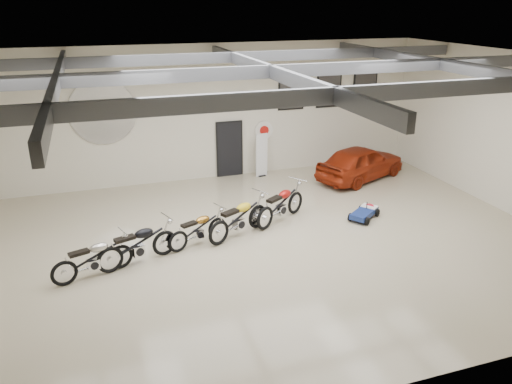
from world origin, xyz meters
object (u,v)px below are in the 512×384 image
object	(u,v)px
motorcycle_yellow	(239,217)
go_kart	(366,210)
motorcycle_silver	(92,258)
vintage_car	(361,162)
motorcycle_black	(138,244)
motorcycle_gold	(198,228)
motorcycle_red	(281,204)
banner_stand	(262,154)

from	to	relation	value
motorcycle_yellow	go_kart	world-z (taller)	motorcycle_yellow
motorcycle_silver	vintage_car	size ratio (longest dim) A/B	0.52
motorcycle_black	motorcycle_gold	distance (m)	1.79
motorcycle_gold	motorcycle_black	bearing A→B (deg)	175.00
motorcycle_red	vintage_car	world-z (taller)	vintage_car
banner_stand	motorcycle_yellow	size ratio (longest dim) A/B	0.78
motorcycle_black	motorcycle_yellow	xyz separation A→B (m)	(2.93, 0.74, 0.02)
motorcycle_silver	go_kart	size ratio (longest dim) A/B	1.42
motorcycle_yellow	motorcycle_silver	bearing A→B (deg)	166.70
motorcycle_yellow	motorcycle_red	size ratio (longest dim) A/B	1.00
banner_stand	go_kart	size ratio (longest dim) A/B	1.24
banner_stand	motorcycle_gold	distance (m)	6.13
motorcycle_yellow	motorcycle_red	distance (m)	1.63
motorcycle_gold	motorcycle_yellow	bearing A→B (deg)	-15.60
motorcycle_red	go_kart	xyz separation A→B (m)	(2.65, -0.59, -0.32)
motorcycle_silver	motorcycle_black	distance (m)	1.17
motorcycle_gold	banner_stand	bearing A→B (deg)	30.72
banner_stand	motorcycle_yellow	world-z (taller)	banner_stand
motorcycle_yellow	go_kart	xyz separation A→B (m)	(4.16, 0.01, -0.33)
banner_stand	motorcycle_red	size ratio (longest dim) A/B	0.79
motorcycle_black	motorcycle_yellow	distance (m)	3.02
motorcycle_gold	motorcycle_yellow	xyz separation A→B (m)	(1.23, 0.17, 0.09)
motorcycle_black	banner_stand	bearing A→B (deg)	26.97
motorcycle_gold	go_kart	distance (m)	5.41
motorcycle_silver	motorcycle_gold	distance (m)	2.96
motorcycle_yellow	motorcycle_gold	bearing A→B (deg)	159.82
motorcycle_gold	motorcycle_red	distance (m)	2.86
banner_stand	motorcycle_gold	xyz separation A→B (m)	(-3.57, -4.96, -0.39)
motorcycle_silver	motorcycle_red	bearing A→B (deg)	-0.91
banner_stand	motorcycle_red	distance (m)	4.29
go_kart	motorcycle_red	bearing A→B (deg)	130.92
motorcycle_silver	motorcycle_yellow	distance (m)	4.19
vintage_car	motorcycle_silver	bearing A→B (deg)	90.92
motorcycle_silver	go_kart	xyz separation A→B (m)	(8.22, 1.08, -0.27)
banner_stand	motorcycle_gold	bearing A→B (deg)	-134.45
motorcycle_silver	motorcycle_yellow	world-z (taller)	motorcycle_yellow
motorcycle_red	go_kart	distance (m)	2.73
motorcycle_silver	vintage_car	xyz separation A→B (m)	(9.86, 4.36, 0.14)
motorcycle_silver	motorcycle_black	xyz separation A→B (m)	(1.12, 0.33, 0.04)
motorcycle_black	motorcycle_gold	size ratio (longest dim) A/B	1.15
motorcycle_yellow	vintage_car	distance (m)	6.67
motorcycle_yellow	vintage_car	world-z (taller)	vintage_car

